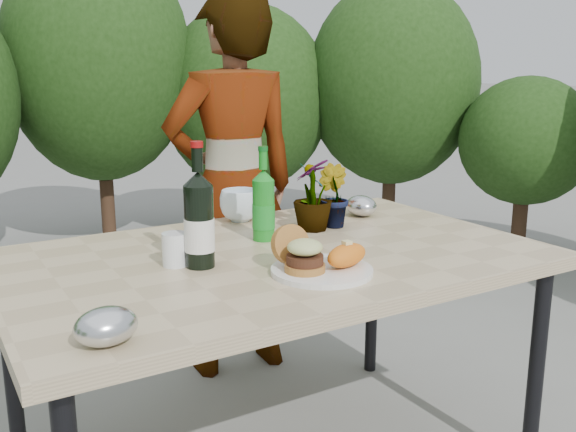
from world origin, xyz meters
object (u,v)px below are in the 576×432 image
patio_table (275,271)px  person (233,188)px  wine_bottle (199,222)px  dinner_plate (322,271)px

patio_table → person: 0.80m
wine_bottle → dinner_plate: bearing=-24.9°
dinner_plate → patio_table: bearing=92.8°
dinner_plate → person: 1.02m
dinner_plate → wine_bottle: 0.37m
dinner_plate → person: size_ratio=0.17×
wine_bottle → person: person is taller
wine_bottle → patio_table: bearing=19.2°
patio_table → dinner_plate: dinner_plate is taller
patio_table → wine_bottle: bearing=-177.0°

